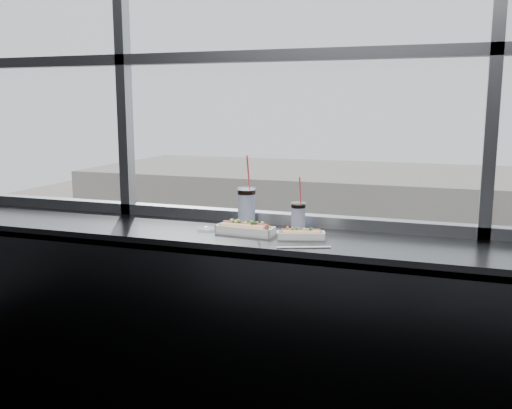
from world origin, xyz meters
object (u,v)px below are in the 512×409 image
(hotdog_tray_left, at_px, (245,229))
(tree_center, at_px, (448,281))
(soda_cup_left, at_px, (247,204))
(car_near_a, at_px, (68,378))
(car_far_a, at_px, (238,326))
(pedestrian_c, at_px, (495,333))
(loose_straw, at_px, (304,247))
(wrapper, at_px, (206,228))
(soda_cup_right, at_px, (298,216))
(hotdog_tray_right, at_px, (301,234))
(pedestrian_b, at_px, (401,318))
(tree_left, at_px, (268,270))
(car_near_b, at_px, (180,396))

(hotdog_tray_left, height_order, tree_center, hotdog_tray_left)
(soda_cup_left, height_order, car_near_a, soda_cup_left)
(car_far_a, height_order, pedestrian_c, pedestrian_c)
(pedestrian_c, bearing_deg, loose_straw, -6.47)
(wrapper, bearing_deg, soda_cup_right, 15.72)
(loose_straw, bearing_deg, hotdog_tray_left, 131.73)
(hotdog_tray_right, distance_m, wrapper, 0.51)
(hotdog_tray_right, xyz_separation_m, pedestrian_b, (-1.59, 28.39, -11.11))
(hotdog_tray_left, xyz_separation_m, soda_cup_left, (-0.08, 0.23, 0.08))
(pedestrian_c, bearing_deg, pedestrian_b, -96.41)
(tree_center, bearing_deg, tree_left, -180.00)
(tree_left, bearing_deg, car_near_a, -113.19)
(soda_cup_left, bearing_deg, loose_straw, -43.61)
(car_far_a, xyz_separation_m, car_near_a, (-4.76, -8.00, 0.06))
(soda_cup_right, bearing_deg, tree_center, 88.36)
(soda_cup_left, relative_size, soda_cup_right, 1.32)
(hotdog_tray_left, distance_m, loose_straw, 0.39)
(hotdog_tray_left, relative_size, car_far_a, 0.05)
(pedestrian_c, bearing_deg, wrapper, -7.67)
(wrapper, relative_size, car_near_a, 0.02)
(hotdog_tray_right, height_order, pedestrian_b, hotdog_tray_right)
(soda_cup_right, height_order, loose_straw, soda_cup_right)
(loose_straw, bearing_deg, car_far_a, 90.27)
(hotdog_tray_right, relative_size, soda_cup_right, 0.85)
(hotdog_tray_right, height_order, tree_left, hotdog_tray_right)
(car_near_a, distance_m, pedestrian_b, 17.69)
(hotdog_tray_left, height_order, car_far_a, hotdog_tray_left)
(hotdog_tray_right, distance_m, car_near_a, 24.47)
(wrapper, relative_size, car_near_b, 0.02)
(car_far_a, bearing_deg, car_near_b, 177.00)
(loose_straw, bearing_deg, soda_cup_right, 87.85)
(soda_cup_left, height_order, loose_straw, soda_cup_left)
(car_near_b, relative_size, tree_center, 1.34)
(soda_cup_left, relative_size, car_far_a, 0.07)
(loose_straw, height_order, car_near_a, loose_straw)
(loose_straw, height_order, car_near_b, loose_straw)
(soda_cup_left, relative_size, loose_straw, 1.54)
(car_near_a, height_order, pedestrian_c, car_near_a)
(car_far_a, xyz_separation_m, pedestrian_b, (8.16, 4.08, 0.00))
(soda_cup_right, xyz_separation_m, car_near_a, (-14.46, 16.17, -11.12))
(car_far_a, relative_size, tree_center, 1.12)
(car_far_a, relative_size, car_near_a, 0.94)
(tree_left, bearing_deg, car_far_a, -95.39)
(soda_cup_left, distance_m, soda_cup_right, 0.33)
(soda_cup_right, height_order, wrapper, soda_cup_right)
(hotdog_tray_right, height_order, car_far_a, hotdog_tray_right)
(car_far_a, xyz_separation_m, tree_center, (10.50, 4.00, 2.44))
(soda_cup_left, xyz_separation_m, soda_cup_right, (0.31, -0.09, -0.03))
(hotdog_tray_left, xyz_separation_m, car_near_a, (-14.22, 16.31, -11.06))
(pedestrian_b, bearing_deg, car_near_b, -122.04)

